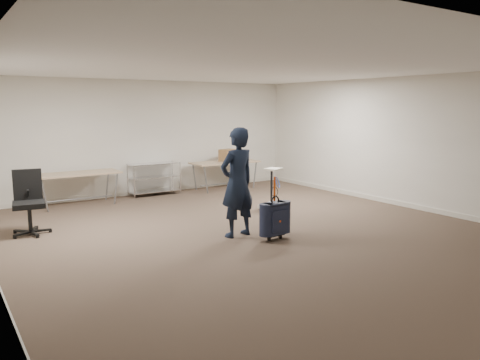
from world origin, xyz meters
TOP-DOWN VIEW (x-y plane):
  - ground at (0.00, 0.00)m, footprint 9.00×9.00m
  - room_shell at (0.00, 1.38)m, footprint 8.00×9.00m
  - folding_table_left at (-1.90, 3.95)m, footprint 1.80×0.75m
  - folding_table_right at (1.90, 3.95)m, footprint 1.80×0.75m
  - wire_shelf at (0.00, 4.20)m, footprint 1.22×0.47m
  - person at (-0.32, -0.03)m, footprint 0.71×0.51m
  - suitcase at (0.06, -0.56)m, footprint 0.39×0.24m
  - office_chair at (-3.20, 2.05)m, footprint 0.66×0.66m
  - equipment_cart at (1.48, 1.32)m, footprint 0.61×0.61m
  - cardboard_box at (2.01, 3.97)m, footprint 0.50×0.43m

SIDE VIEW (x-z plane):
  - ground at x=0.00m, z-range 0.00..0.00m
  - room_shell at x=0.00m, z-range -4.45..4.55m
  - equipment_cart at x=1.48m, z-range -0.21..0.67m
  - office_chair at x=-3.20m, z-range -0.22..0.88m
  - suitcase at x=0.06m, z-range -0.17..0.88m
  - wire_shelf at x=0.00m, z-range 0.04..0.84m
  - folding_table_left at x=-1.90m, z-range 0.31..1.04m
  - folding_table_right at x=1.90m, z-range 0.31..1.04m
  - cardboard_box at x=2.01m, z-range 0.73..1.05m
  - person at x=-0.32m, z-range 0.00..1.83m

